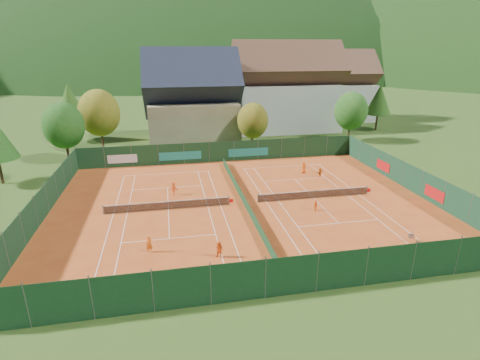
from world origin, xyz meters
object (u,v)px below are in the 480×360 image
ball_hopper (411,236)px  player_left_far (174,189)px  chalet (192,103)px  player_left_mid (219,250)px  player_left_near (149,244)px  player_right_near (316,205)px  player_right_far_a (304,168)px  hotel_block_a (286,92)px  player_right_far_b (320,173)px  hotel_block_b (335,90)px

ball_hopper → player_left_far: size_ratio=0.52×
chalet → player_left_mid: (-1.10, -40.40, -5.90)m
player_left_near → player_right_near: size_ratio=1.21×
player_right_near → player_right_far_a: bearing=30.7°
player_left_mid → player_right_near: player_left_mid is taller
player_left_mid → player_right_near: 13.08m
hotel_block_a → player_left_near: (-25.61, -44.43, -6.65)m
player_right_near → player_right_far_a: size_ratio=0.77×
chalet → player_right_far_a: 25.75m
hotel_block_a → player_left_near: bearing=-120.0°
chalet → player_right_far_b: 28.17m
chalet → hotel_block_b: bearing=23.0°
chalet → hotel_block_a: (19.00, 6.00, 0.76)m
hotel_block_b → ball_hopper: hotel_block_b is taller
player_left_near → hotel_block_a: bearing=56.7°
player_left_far → player_right_far_a: player_right_far_a is taller
chalet → hotel_block_a: size_ratio=0.75×
hotel_block_b → player_left_near: hotel_block_b is taller
player_left_mid → player_right_near: (10.98, 7.11, -0.12)m
player_left_far → player_right_far_b: bearing=-154.6°
chalet → player_left_near: size_ratio=11.08×
hotel_block_a → player_right_far_b: (-4.57, -29.44, -6.76)m
hotel_block_a → player_right_far_a: 28.92m
hotel_block_a → player_right_near: hotel_block_a is taller
chalet → player_left_far: size_ratio=10.50×
hotel_block_b → player_left_near: size_ratio=11.82×
player_left_mid → player_right_far_b: player_left_mid is taller
ball_hopper → player_left_near: player_left_near is taller
player_right_far_a → hotel_block_b: bearing=-125.9°
player_left_near → player_left_far: bearing=76.1°
ball_hopper → player_right_far_b: size_ratio=0.64×
player_right_near → player_right_far_b: bearing=20.4°
ball_hopper → player_right_far_a: player_right_far_a is taller
ball_hopper → player_right_near: (-5.66, 7.70, 0.05)m
ball_hopper → chalet: bearing=110.8°
chalet → ball_hopper: 44.25m
player_left_near → player_left_mid: size_ratio=1.01×
player_left_mid → player_right_near: bearing=65.8°
hotel_block_a → player_left_mid: (-20.10, -46.40, -6.66)m
player_left_near → player_left_mid: player_left_near is taller
hotel_block_b → ball_hopper: (-17.47, -54.99, -6.06)m
hotel_block_a → player_right_far_b: 30.55m
player_right_far_b → player_left_far: bearing=-9.8°
player_right_near → hotel_block_b: bearing=19.1°
player_left_far → hotel_block_a: bearing=-108.5°
hotel_block_a → player_left_far: bearing=-126.1°
player_left_far → player_left_near: bearing=97.0°
hotel_block_b → player_left_near: (-39.61, -52.43, -5.89)m
hotel_block_b → player_right_near: size_ratio=14.26×
player_right_near → player_left_mid: bearing=168.1°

